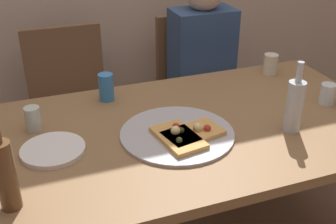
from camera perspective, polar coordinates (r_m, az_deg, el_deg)
The scene contains 14 objects.
dining_table at distance 1.70m, azimuth 3.36°, elevation -3.78°, with size 1.64×0.93×0.73m.
pizza_tray at distance 1.59m, azimuth 1.25°, elevation -2.99°, with size 0.44×0.44×0.01m, color #ADADB2.
pizza_slice_last at distance 1.54m, azimuth 1.37°, elevation -3.40°, with size 0.16×0.24×0.05m.
pizza_slice_extra at distance 1.56m, azimuth 3.52°, elevation -2.85°, with size 0.24×0.17×0.05m.
wine_bottle at distance 1.64m, azimuth 16.88°, elevation 0.91°, with size 0.07×0.07×0.28m.
beer_bottle at distance 1.27m, azimuth -21.34°, elevation -7.86°, with size 0.06×0.06×0.31m.
tumbler_near at distance 2.18m, azimuth 13.82°, elevation 6.36°, with size 0.07×0.07×0.10m, color beige.
tumbler_far at distance 1.93m, azimuth 20.94°, elevation 2.29°, with size 0.06×0.06×0.09m, color silver.
wine_glass at distance 1.69m, azimuth -17.96°, elevation -0.87°, with size 0.06×0.06×0.10m, color #B7C6BC.
soda_can at distance 1.85m, azimuth -8.45°, elevation 3.38°, with size 0.07×0.07×0.12m, color #337AC1.
plate_stack at distance 1.54m, azimuth -15.44°, elevation -5.00°, with size 0.23×0.23×0.02m, color white.
chair_left at distance 2.43m, azimuth -13.17°, elevation 1.76°, with size 0.44×0.44×0.90m.
chair_right at distance 2.62m, azimuth 3.93°, elevation 4.41°, with size 0.44×0.44×0.90m.
guest_in_sweater at distance 2.44m, azimuth 5.46°, elevation 5.83°, with size 0.36×0.56×1.17m.
Camera 1 is at (-0.60, -1.32, 1.55)m, focal length 44.62 mm.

